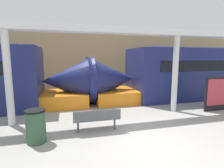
{
  "coord_description": "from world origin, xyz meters",
  "views": [
    {
      "loc": [
        -2.35,
        -4.36,
        2.5
      ],
      "look_at": [
        -0.42,
        2.94,
        1.4
      ],
      "focal_mm": 28.0,
      "sensor_mm": 36.0,
      "label": 1
    }
  ],
  "objects_px": {
    "trash_bin": "(36,126)",
    "bench_near": "(97,118)",
    "support_column_near": "(175,75)",
    "train_left": "(204,74)",
    "support_column_far": "(8,79)",
    "poster_board": "(216,94)"
  },
  "relations": [
    {
      "from": "support_column_near",
      "to": "bench_near",
      "type": "bearing_deg",
      "value": -160.02
    },
    {
      "from": "poster_board",
      "to": "support_column_near",
      "type": "bearing_deg",
      "value": 165.72
    },
    {
      "from": "bench_near",
      "to": "trash_bin",
      "type": "xyz_separation_m",
      "value": [
        -1.9,
        -0.3,
        0.02
      ]
    },
    {
      "from": "poster_board",
      "to": "train_left",
      "type": "bearing_deg",
      "value": 55.93
    },
    {
      "from": "bench_near",
      "to": "support_column_near",
      "type": "distance_m",
      "value": 4.43
    },
    {
      "from": "poster_board",
      "to": "trash_bin",
      "type": "bearing_deg",
      "value": -170.94
    },
    {
      "from": "trash_bin",
      "to": "support_column_near",
      "type": "bearing_deg",
      "value": 16.52
    },
    {
      "from": "train_left",
      "to": "trash_bin",
      "type": "distance_m",
      "value": 10.84
    },
    {
      "from": "trash_bin",
      "to": "poster_board",
      "type": "distance_m",
      "value": 7.93
    },
    {
      "from": "trash_bin",
      "to": "bench_near",
      "type": "bearing_deg",
      "value": 8.85
    },
    {
      "from": "trash_bin",
      "to": "support_column_far",
      "type": "relative_size",
      "value": 0.29
    },
    {
      "from": "train_left",
      "to": "support_column_far",
      "type": "distance_m",
      "value": 11.33
    },
    {
      "from": "train_left",
      "to": "support_column_near",
      "type": "bearing_deg",
      "value": -147.43
    },
    {
      "from": "trash_bin",
      "to": "poster_board",
      "type": "bearing_deg",
      "value": 9.06
    },
    {
      "from": "trash_bin",
      "to": "poster_board",
      "type": "relative_size",
      "value": 0.61
    },
    {
      "from": "bench_near",
      "to": "support_column_far",
      "type": "relative_size",
      "value": 0.46
    },
    {
      "from": "train_left",
      "to": "bench_near",
      "type": "relative_size",
      "value": 9.61
    },
    {
      "from": "train_left",
      "to": "support_column_far",
      "type": "bearing_deg",
      "value": -166.9
    },
    {
      "from": "trash_bin",
      "to": "support_column_near",
      "type": "distance_m",
      "value": 6.26
    },
    {
      "from": "bench_near",
      "to": "support_column_far",
      "type": "distance_m",
      "value": 3.59
    },
    {
      "from": "bench_near",
      "to": "poster_board",
      "type": "distance_m",
      "value": 6.02
    },
    {
      "from": "train_left",
      "to": "bench_near",
      "type": "xyz_separation_m",
      "value": [
        -8.0,
        -4.02,
        -1.02
      ]
    }
  ]
}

